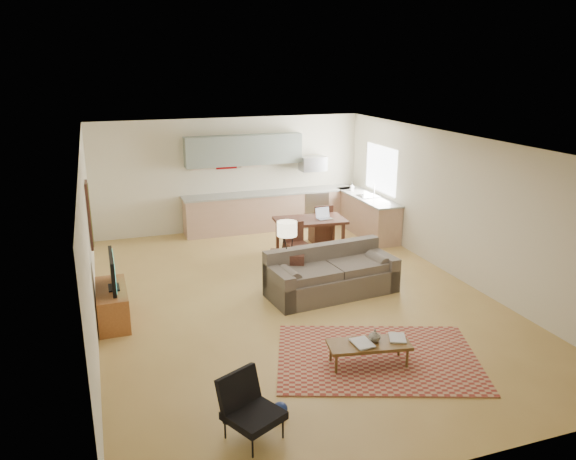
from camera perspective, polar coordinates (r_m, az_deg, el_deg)
name	(u,v)px	position (r m, az deg, el deg)	size (l,w,h in m)	color
room	(294,223)	(9.38, 0.60, 0.67)	(9.00, 9.00, 9.00)	#AD8845
kitchen_counter_back	(271,210)	(13.71, -1.77, 1.99)	(4.26, 0.64, 0.92)	tan
kitchen_counter_right	(367,215)	(13.40, 8.07, 1.49)	(0.64, 2.26, 0.92)	tan
kitchen_range	(313,207)	(14.07, 2.51, 2.33)	(0.62, 0.62, 0.90)	#A5A8AD
kitchen_microwave	(313,164)	(13.86, 2.53, 6.76)	(0.62, 0.40, 0.35)	#A5A8AD
upper_cabinets	(244,150)	(13.39, -4.50, 8.11)	(2.80, 0.34, 0.70)	gray
window_right	(381,169)	(13.30, 9.42, 6.13)	(0.02, 1.40, 1.05)	white
wall_art_left	(90,215)	(9.68, -19.49, 1.44)	(0.06, 0.42, 1.10)	olive
triptych	(226,158)	(13.46, -6.29, 7.24)	(1.70, 0.04, 0.50)	beige
rug	(377,358)	(8.06, 9.07, -12.69)	(2.74, 1.90, 0.02)	maroon
sofa	(332,272)	(9.87, 4.51, -4.29)	(2.37, 1.03, 0.82)	brown
coffee_table	(369,354)	(7.81, 8.19, -12.36)	(1.11, 0.44, 0.34)	#543817
book_a	(354,345)	(7.63, 6.73, -11.52)	(0.25, 0.34, 0.03)	maroon
book_b	(389,338)	(7.89, 10.23, -10.71)	(0.32, 0.36, 0.02)	navy
vase	(375,335)	(7.75, 8.80, -10.53)	(0.17, 0.17, 0.17)	black
armchair	(254,410)	(6.34, -3.51, -17.77)	(0.62, 0.62, 0.71)	black
tv_credenza	(112,305)	(9.32, -17.41, -7.26)	(0.46, 1.20, 0.55)	brown
tv	(112,271)	(9.11, -17.42, -4.04)	(0.09, 0.92, 0.55)	black
console_table	(287,272)	(9.99, -0.10, -4.26)	(0.62, 0.41, 0.73)	#381D16
table_lamp	(287,237)	(9.78, -0.10, -0.68)	(0.35, 0.35, 0.58)	beige
dining_table	(310,236)	(12.01, 2.24, -0.59)	(1.47, 0.84, 0.75)	#381D16
dining_chair_near	(298,244)	(11.29, 1.03, -1.45)	(0.40, 0.42, 0.84)	#381D16
dining_chair_far	(320,223)	(12.70, 3.32, 0.73)	(0.43, 0.45, 0.90)	#381D16
laptop	(325,214)	(11.89, 3.76, 1.68)	(0.31, 0.24, 0.24)	#A5A8AD
soap_bottle	(352,187)	(13.82, 6.52, 4.38)	(0.09, 0.09, 0.19)	beige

